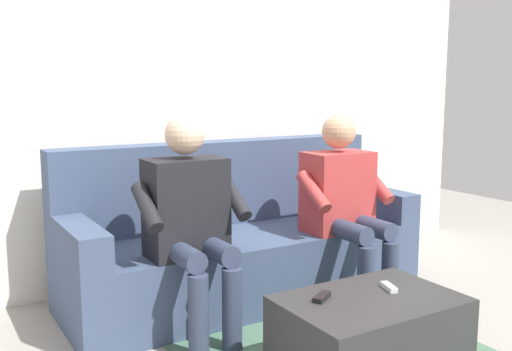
{
  "coord_description": "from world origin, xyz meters",
  "views": [
    {
      "loc": [
        1.69,
        2.85,
        1.28
      ],
      "look_at": [
        0.0,
        0.04,
        0.77
      ],
      "focal_mm": 40.76,
      "sensor_mm": 36.0,
      "label": 1
    }
  ],
  "objects": [
    {
      "name": "remote_white",
      "position": [
        -0.14,
        0.98,
        0.37
      ],
      "size": [
        0.07,
        0.12,
        0.02
      ],
      "primitive_type": "cube",
      "rotation": [
        0.0,
        0.0,
        1.25
      ],
      "color": "white",
      "rests_on": "coffee_table"
    },
    {
      "name": "remote_black",
      "position": [
        0.2,
        0.92,
        0.37
      ],
      "size": [
        0.13,
        0.1,
        0.02
      ],
      "primitive_type": "cube",
      "rotation": [
        0.0,
        0.0,
        0.55
      ],
      "color": "black",
      "rests_on": "coffee_table"
    },
    {
      "name": "back_wall",
      "position": [
        0.0,
        -0.68,
        1.33
      ],
      "size": [
        4.66,
        0.06,
        2.66
      ],
      "primitive_type": "cube",
      "color": "silver",
      "rests_on": "ground"
    },
    {
      "name": "couch",
      "position": [
        0.0,
        -0.16,
        0.32
      ],
      "size": [
        2.15,
        0.76,
        0.94
      ],
      "color": "#3D4C6B",
      "rests_on": "ground"
    },
    {
      "name": "person_left_seated",
      "position": [
        -0.5,
        0.23,
        0.62
      ],
      "size": [
        0.55,
        0.55,
        1.11
      ],
      "color": "#B23838",
      "rests_on": "ground"
    },
    {
      "name": "person_right_seated",
      "position": [
        0.5,
        0.22,
        0.64
      ],
      "size": [
        0.55,
        0.49,
        1.14
      ],
      "color": "black",
      "rests_on": "ground"
    },
    {
      "name": "coffee_table",
      "position": [
        0.0,
        1.02,
        0.18
      ],
      "size": [
        0.79,
        0.53,
        0.36
      ],
      "color": "#2D2D2D",
      "rests_on": "ground"
    },
    {
      "name": "ground_plane",
      "position": [
        0.0,
        0.6,
        0.0
      ],
      "size": [
        8.0,
        8.0,
        0.0
      ],
      "primitive_type": "plane",
      "color": "gray"
    }
  ]
}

